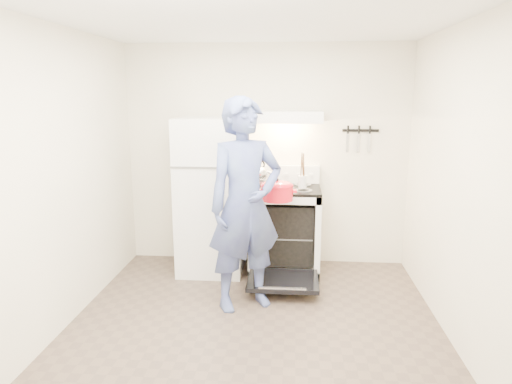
% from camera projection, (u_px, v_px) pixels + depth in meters
% --- Properties ---
extents(floor, '(3.60, 3.60, 0.00)m').
position_uv_depth(floor, '(252.00, 337.00, 3.74)').
color(floor, brown).
rests_on(floor, ground).
extents(back_wall, '(3.20, 0.02, 2.50)m').
position_uv_depth(back_wall, '(266.00, 156.00, 5.22)').
color(back_wall, silver).
rests_on(back_wall, ground).
extents(refrigerator, '(0.70, 0.70, 1.70)m').
position_uv_depth(refrigerator, '(211.00, 196.00, 5.01)').
color(refrigerator, white).
rests_on(refrigerator, floor).
extents(stove_body, '(0.76, 0.65, 0.92)m').
position_uv_depth(stove_body, '(285.00, 231.00, 5.06)').
color(stove_body, white).
rests_on(stove_body, floor).
extents(cooktop, '(0.76, 0.65, 0.03)m').
position_uv_depth(cooktop, '(285.00, 189.00, 4.95)').
color(cooktop, black).
rests_on(cooktop, stove_body).
extents(backsplash, '(0.76, 0.07, 0.20)m').
position_uv_depth(backsplash, '(286.00, 174.00, 5.21)').
color(backsplash, white).
rests_on(backsplash, cooktop).
extents(oven_door, '(0.70, 0.54, 0.04)m').
position_uv_depth(oven_door, '(283.00, 281.00, 4.55)').
color(oven_door, black).
rests_on(oven_door, floor).
extents(oven_rack, '(0.60, 0.52, 0.01)m').
position_uv_depth(oven_rack, '(285.00, 233.00, 5.06)').
color(oven_rack, slate).
rests_on(oven_rack, stove_body).
extents(range_hood, '(0.76, 0.50, 0.12)m').
position_uv_depth(range_hood, '(286.00, 117.00, 4.86)').
color(range_hood, white).
rests_on(range_hood, back_wall).
extents(knife_strip, '(0.40, 0.02, 0.03)m').
position_uv_depth(knife_strip, '(361.00, 130.00, 5.06)').
color(knife_strip, black).
rests_on(knife_strip, back_wall).
extents(pizza_stone, '(0.30, 0.30, 0.02)m').
position_uv_depth(pizza_stone, '(276.00, 230.00, 5.12)').
color(pizza_stone, '#856248').
rests_on(pizza_stone, oven_rack).
extents(tea_kettle, '(0.24, 0.20, 0.29)m').
position_uv_depth(tea_kettle, '(259.00, 172.00, 5.04)').
color(tea_kettle, silver).
rests_on(tea_kettle, cooktop).
extents(utensil_jar, '(0.11, 0.11, 0.13)m').
position_uv_depth(utensil_jar, '(302.00, 182.00, 4.77)').
color(utensil_jar, silver).
rests_on(utensil_jar, cooktop).
extents(person, '(0.84, 0.75, 1.93)m').
position_uv_depth(person, '(245.00, 205.00, 4.10)').
color(person, navy).
rests_on(person, floor).
extents(dutch_oven, '(0.38, 0.31, 0.25)m').
position_uv_depth(dutch_oven, '(277.00, 193.00, 4.40)').
color(dutch_oven, red).
rests_on(dutch_oven, person).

